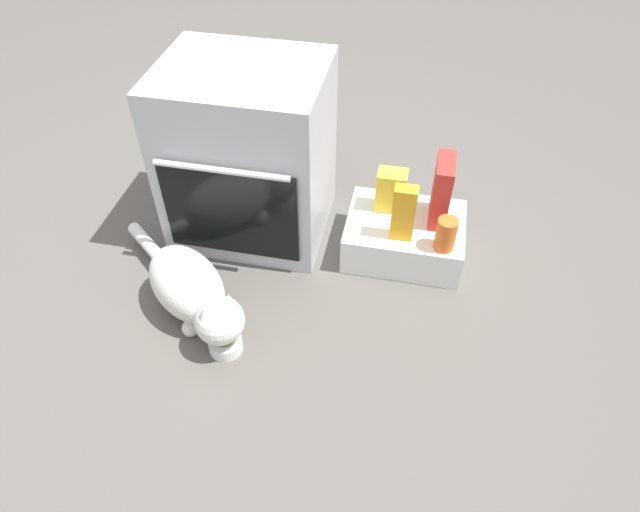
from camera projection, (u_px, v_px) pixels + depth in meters
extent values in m
plane|color=#56514C|center=(235.00, 288.00, 2.31)|extent=(8.00, 8.00, 0.00)
cube|color=#B7BABF|center=(248.00, 154.00, 2.33)|extent=(0.64, 0.53, 0.75)
cube|color=black|center=(230.00, 213.00, 2.21)|extent=(0.54, 0.01, 0.41)
cylinder|color=silver|center=(221.00, 170.00, 2.03)|extent=(0.51, 0.02, 0.02)
cube|color=white|center=(404.00, 236.00, 2.40)|extent=(0.49, 0.37, 0.17)
cylinder|color=white|center=(226.00, 344.00, 2.08)|extent=(0.12, 0.12, 0.05)
sphere|color=brown|center=(225.00, 341.00, 2.06)|extent=(0.07, 0.07, 0.07)
ellipsoid|color=silver|center=(187.00, 284.00, 2.14)|extent=(0.45, 0.44, 0.24)
sphere|color=silver|center=(220.00, 321.00, 1.99)|extent=(0.18, 0.18, 0.18)
cone|color=silver|center=(229.00, 302.00, 1.97)|extent=(0.06, 0.06, 0.08)
cone|color=silver|center=(205.00, 315.00, 1.92)|extent=(0.06, 0.06, 0.08)
cylinder|color=silver|center=(151.00, 247.00, 2.37)|extent=(0.29, 0.26, 0.07)
sphere|color=silver|center=(221.00, 311.00, 2.18)|extent=(0.07, 0.07, 0.07)
sphere|color=silver|center=(191.00, 328.00, 2.12)|extent=(0.07, 0.07, 0.07)
cube|color=yellow|center=(391.00, 190.00, 2.34)|extent=(0.12, 0.09, 0.18)
cylinder|color=#D16023|center=(446.00, 234.00, 2.18)|extent=(0.08, 0.08, 0.14)
cube|color=#B72D28|center=(442.00, 191.00, 2.26)|extent=(0.07, 0.18, 0.28)
cube|color=orange|center=(404.00, 213.00, 2.19)|extent=(0.09, 0.06, 0.24)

